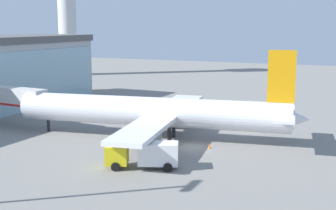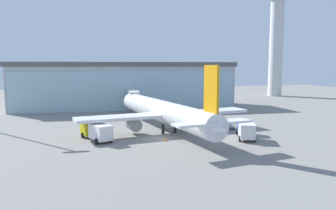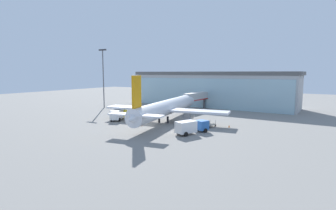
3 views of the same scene
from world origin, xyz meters
name	(u,v)px [view 2 (image 2 of 3)]	position (x,y,z in m)	size (l,w,h in m)	color
ground	(161,139)	(0.00, 0.00, 0.00)	(240.00, 240.00, 0.00)	gray
terminal_building	(126,85)	(0.00, 40.57, 6.16)	(59.62, 16.12, 12.33)	#AEAEAE
jet_bridge	(133,96)	(0.04, 28.12, 4.24)	(3.32, 13.20, 5.62)	beige
control_tower	(277,29)	(59.30, 60.65, 24.96)	(10.13, 10.13, 41.31)	silver
airplane	(164,112)	(2.02, 5.70, 3.39)	(31.01, 38.62, 11.46)	silver
catering_truck	(97,131)	(-9.72, 1.27, 1.47)	(4.78, 7.59, 2.65)	yellow
fuel_truck	(246,129)	(13.05, -3.19, 1.47)	(4.79, 7.59, 2.65)	#2659A5
baggage_cart	(228,126)	(13.80, 4.69, 0.50)	(2.19, 3.09, 1.50)	#9E998C
safety_cone_nose	(165,140)	(0.22, -2.18, 0.28)	(0.36, 0.36, 0.55)	orange
safety_cone_wingtip	(242,124)	(17.57, 6.59, 0.28)	(0.36, 0.36, 0.55)	orange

